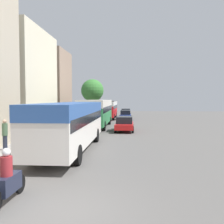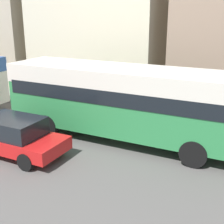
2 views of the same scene
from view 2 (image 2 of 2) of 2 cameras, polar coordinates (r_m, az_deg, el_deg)
The scene contains 4 objects.
building_midblock at distance 26.54m, azimuth -18.32°, elevation 18.32°, with size 6.61×6.60×11.79m.
building_far_terrace at distance 21.66m, azimuth -0.81°, elevation 16.77°, with size 6.90×8.43×9.75m.
bus_following at distance 12.93m, azimuth 2.47°, elevation 3.27°, with size 2.66×10.34×3.11m.
car_far_curb at distance 12.52m, azimuth -17.63°, elevation -4.12°, with size 1.85×4.19×1.48m.
Camera 2 is at (9.56, 26.25, 5.26)m, focal length 50.00 mm.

